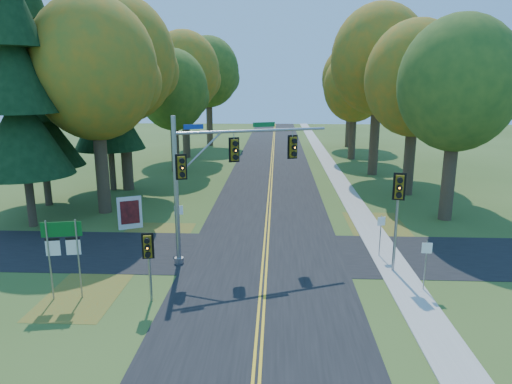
{
  "coord_description": "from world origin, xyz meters",
  "views": [
    {
      "loc": [
        0.55,
        -20.31,
        8.62
      ],
      "look_at": [
        -0.51,
        2.35,
        3.2
      ],
      "focal_mm": 32.0,
      "sensor_mm": 36.0,
      "label": 1
    }
  ],
  "objects_px": {
    "traffic_mast": "(216,169)",
    "info_kiosk": "(130,213)",
    "east_signal_pole": "(398,198)",
    "route_sign_cluster": "(63,244)"
  },
  "relations": [
    {
      "from": "route_sign_cluster",
      "to": "info_kiosk",
      "type": "height_order",
      "value": "route_sign_cluster"
    },
    {
      "from": "route_sign_cluster",
      "to": "info_kiosk",
      "type": "xyz_separation_m",
      "value": [
        -0.33,
        9.25,
        -1.38
      ]
    },
    {
      "from": "traffic_mast",
      "to": "info_kiosk",
      "type": "distance_m",
      "value": 8.4
    },
    {
      "from": "route_sign_cluster",
      "to": "traffic_mast",
      "type": "bearing_deg",
      "value": 28.71
    },
    {
      "from": "east_signal_pole",
      "to": "info_kiosk",
      "type": "xyz_separation_m",
      "value": [
        -14.34,
        6.02,
        -2.63
      ]
    },
    {
      "from": "traffic_mast",
      "to": "info_kiosk",
      "type": "xyz_separation_m",
      "value": [
        -5.95,
        4.68,
        -3.64
      ]
    },
    {
      "from": "east_signal_pole",
      "to": "route_sign_cluster",
      "type": "xyz_separation_m",
      "value": [
        -14.01,
        -3.23,
        -1.24
      ]
    },
    {
      "from": "east_signal_pole",
      "to": "info_kiosk",
      "type": "relative_size",
      "value": 2.41
    },
    {
      "from": "traffic_mast",
      "to": "info_kiosk",
      "type": "bearing_deg",
      "value": 119.76
    },
    {
      "from": "east_signal_pole",
      "to": "route_sign_cluster",
      "type": "relative_size",
      "value": 1.42
    }
  ]
}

